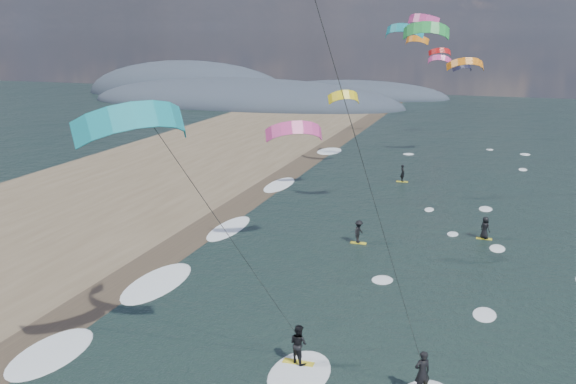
% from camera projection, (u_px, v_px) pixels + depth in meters
% --- Properties ---
extents(wet_sand_strip, '(3.00, 240.00, 0.00)m').
position_uv_depth(wet_sand_strip, '(78.00, 313.00, 33.67)').
color(wet_sand_strip, '#382D23').
rests_on(wet_sand_strip, ground).
extents(coastal_hills, '(80.00, 41.00, 15.00)m').
position_uv_depth(coastal_hills, '(235.00, 99.00, 133.61)').
color(coastal_hills, '#3D4756').
rests_on(coastal_hills, ground).
extents(kitesurfer_near_a, '(8.13, 9.13, 19.45)m').
position_uv_depth(kitesurfer_near_a, '(314.00, 2.00, 18.77)').
color(kitesurfer_near_a, yellow).
rests_on(kitesurfer_near_a, ground).
extents(kitesurfer_near_b, '(6.98, 9.42, 12.89)m').
position_uv_depth(kitesurfer_near_b, '(201.00, 203.00, 23.32)').
color(kitesurfer_near_b, yellow).
rests_on(kitesurfer_near_b, ground).
extents(far_kitesurfers, '(9.36, 20.16, 1.70)m').
position_uv_depth(far_kitesurfers, '(406.00, 216.00, 48.08)').
color(far_kitesurfers, yellow).
rests_on(far_kitesurfers, ground).
extents(bg_kite_field, '(12.39, 70.33, 8.12)m').
position_uv_depth(bg_kite_field, '(423.00, 53.00, 68.43)').
color(bg_kite_field, red).
rests_on(bg_kite_field, ground).
extents(shoreline_surf, '(2.40, 79.40, 0.11)m').
position_uv_depth(shoreline_surf, '(145.00, 283.00, 37.66)').
color(shoreline_surf, white).
rests_on(shoreline_surf, ground).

